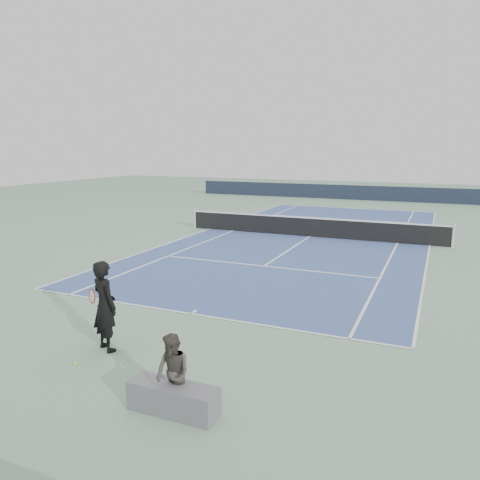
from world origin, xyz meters
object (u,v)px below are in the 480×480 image
at_px(tennis_player, 105,306).
at_px(tennis_ball, 74,364).
at_px(tennis_net, 310,227).
at_px(spectator_bench, 173,385).

height_order(tennis_player, tennis_ball, tennis_player).
bearing_deg(tennis_ball, tennis_net, 87.36).
distance_m(tennis_net, tennis_ball, 15.40).
height_order(tennis_net, spectator_bench, spectator_bench).
relative_size(tennis_player, spectator_bench, 1.24).
distance_m(tennis_player, spectator_bench, 3.08).
distance_m(tennis_player, tennis_ball, 1.30).
height_order(tennis_player, spectator_bench, tennis_player).
bearing_deg(tennis_net, tennis_ball, -92.64).
relative_size(tennis_ball, spectator_bench, 0.04).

